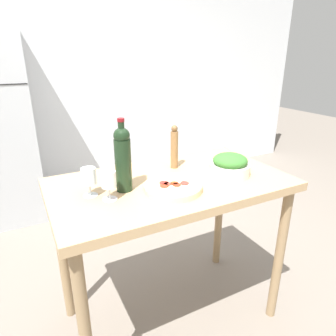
% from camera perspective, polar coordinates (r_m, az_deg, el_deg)
% --- Properties ---
extents(ground_plane, '(14.00, 14.00, 0.00)m').
position_cam_1_polar(ground_plane, '(2.20, 0.48, -25.93)').
color(ground_plane, slate).
extents(wall_back, '(6.40, 0.06, 2.60)m').
position_cam_1_polar(wall_back, '(3.67, -16.77, 15.34)').
color(wall_back, silver).
rests_on(wall_back, ground_plane).
extents(prep_counter, '(1.29, 0.73, 0.96)m').
position_cam_1_polar(prep_counter, '(1.69, 0.57, -6.17)').
color(prep_counter, tan).
rests_on(prep_counter, ground_plane).
extents(wine_bottle, '(0.08, 0.08, 0.37)m').
position_cam_1_polar(wine_bottle, '(1.47, -8.55, 1.89)').
color(wine_bottle, black).
rests_on(wine_bottle, prep_counter).
extents(wine_glass_near, '(0.07, 0.07, 0.14)m').
position_cam_1_polar(wine_glass_near, '(1.41, -11.24, -2.47)').
color(wine_glass_near, silver).
rests_on(wine_glass_near, prep_counter).
extents(wine_glass_far, '(0.07, 0.07, 0.14)m').
position_cam_1_polar(wine_glass_far, '(1.47, -14.84, -1.74)').
color(wine_glass_far, silver).
rests_on(wine_glass_far, prep_counter).
extents(pepper_mill, '(0.04, 0.04, 0.26)m').
position_cam_1_polar(pepper_mill, '(1.78, 1.21, 3.92)').
color(pepper_mill, olive).
rests_on(pepper_mill, prep_counter).
extents(salad_bowl, '(0.23, 0.23, 0.12)m').
position_cam_1_polar(salad_bowl, '(1.73, 11.71, 0.57)').
color(salad_bowl, silver).
rests_on(salad_bowl, prep_counter).
extents(homemade_pizza, '(0.29, 0.29, 0.04)m').
position_cam_1_polar(homemade_pizza, '(1.51, 0.97, -3.58)').
color(homemade_pizza, beige).
rests_on(homemade_pizza, prep_counter).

